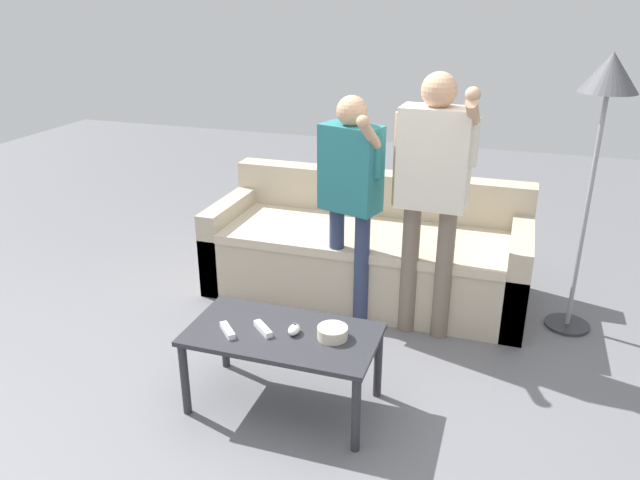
{
  "coord_description": "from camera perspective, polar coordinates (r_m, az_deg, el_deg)",
  "views": [
    {
      "loc": [
        0.96,
        -2.57,
        2.03
      ],
      "look_at": [
        -0.01,
        0.4,
        0.76
      ],
      "focal_mm": 34.57,
      "sensor_mm": 36.0,
      "label": 1
    }
  ],
  "objects": [
    {
      "name": "ground_plane",
      "position": [
        3.41,
        -1.99,
        -14.34
      ],
      "size": [
        12.0,
        12.0,
        0.0
      ],
      "primitive_type": "plane",
      "color": "slate"
    },
    {
      "name": "couch",
      "position": [
        4.4,
        4.43,
        -1.17
      ],
      "size": [
        2.19,
        0.89,
        0.8
      ],
      "color": "#B7A88E",
      "rests_on": "ground"
    },
    {
      "name": "coffee_table",
      "position": [
        3.16,
        -3.47,
        -9.4
      ],
      "size": [
        0.96,
        0.51,
        0.43
      ],
      "color": "#2D2D33",
      "rests_on": "ground"
    },
    {
      "name": "snack_bowl",
      "position": [
        3.07,
        1.17,
        -8.56
      ],
      "size": [
        0.15,
        0.15,
        0.06
      ],
      "primitive_type": "cylinder",
      "color": "beige",
      "rests_on": "coffee_table"
    },
    {
      "name": "game_remote_nunchuk",
      "position": [
        3.11,
        -2.42,
        -8.28
      ],
      "size": [
        0.06,
        0.09,
        0.05
      ],
      "color": "white",
      "rests_on": "coffee_table"
    },
    {
      "name": "floor_lamp",
      "position": [
        3.89,
        24.99,
        11.9
      ],
      "size": [
        0.32,
        0.32,
        1.72
      ],
      "color": "#2D2D33",
      "rests_on": "ground"
    },
    {
      "name": "player_center",
      "position": [
        3.77,
        2.82,
        5.06
      ],
      "size": [
        0.42,
        0.4,
        1.46
      ],
      "color": "#2D3856",
      "rests_on": "ground"
    },
    {
      "name": "player_right",
      "position": [
        3.63,
        10.41,
        5.64
      ],
      "size": [
        0.48,
        0.33,
        1.62
      ],
      "color": "#756656",
      "rests_on": "ground"
    },
    {
      "name": "game_remote_wand_near",
      "position": [
        3.14,
        -5.29,
        -8.18
      ],
      "size": [
        0.14,
        0.13,
        0.03
      ],
      "color": "white",
      "rests_on": "coffee_table"
    },
    {
      "name": "game_remote_wand_far",
      "position": [
        3.15,
        -8.56,
        -8.28
      ],
      "size": [
        0.13,
        0.13,
        0.03
      ],
      "color": "white",
      "rests_on": "coffee_table"
    }
  ]
}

